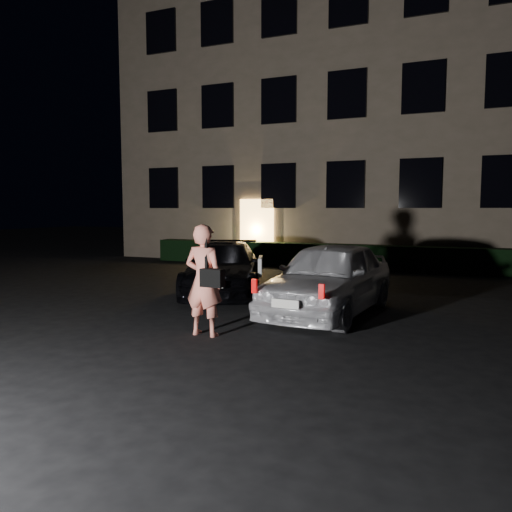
% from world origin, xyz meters
% --- Properties ---
extents(ground, '(80.00, 80.00, 0.00)m').
position_xyz_m(ground, '(0.00, 0.00, 0.00)').
color(ground, black).
rests_on(ground, ground).
extents(building, '(20.00, 8.11, 12.00)m').
position_xyz_m(building, '(-0.00, 14.99, 6.00)').
color(building, '#6F634F').
rests_on(building, ground).
extents(hedge, '(15.00, 0.70, 0.85)m').
position_xyz_m(hedge, '(0.00, 10.50, 0.42)').
color(hedge, black).
rests_on(hedge, ground).
extents(sedan, '(3.21, 4.72, 1.27)m').
position_xyz_m(sedan, '(-1.48, 4.04, 0.63)').
color(sedan, black).
rests_on(sedan, ground).
extents(hatch, '(2.10, 4.45, 1.47)m').
position_xyz_m(hatch, '(1.62, 2.64, 0.73)').
color(hatch, silver).
rests_on(hatch, ground).
extents(man, '(0.77, 0.47, 1.87)m').
position_xyz_m(man, '(0.15, 0.09, 0.94)').
color(man, '#FF8C75').
rests_on(man, ground).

